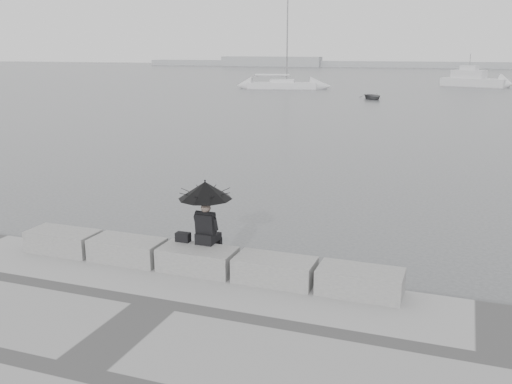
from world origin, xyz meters
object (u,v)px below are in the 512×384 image
at_px(sailboat_left, 282,85).
at_px(dinghy, 373,96).
at_px(motor_cruiser, 475,80).
at_px(seated_person, 205,198).

relative_size(sailboat_left, dinghy, 3.95).
height_order(motor_cruiser, dinghy, motor_cruiser).
xyz_separation_m(seated_person, dinghy, (-4.14, 49.13, -1.72)).
xyz_separation_m(sailboat_left, motor_cruiser, (23.42, 13.34, 0.38)).
bearing_deg(dinghy, motor_cruiser, 40.93).
bearing_deg(seated_person, sailboat_left, 105.52).
relative_size(seated_person, dinghy, 0.43).
xyz_separation_m(sailboat_left, dinghy, (13.53, -12.05, -0.23)).
distance_m(sailboat_left, motor_cruiser, 26.96).
bearing_deg(motor_cruiser, seated_person, -74.05).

